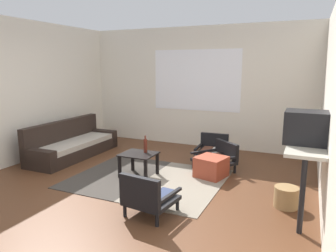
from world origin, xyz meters
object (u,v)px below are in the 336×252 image
Objects in this scene: clay_vase at (308,127)px; armchair_corner at (217,157)px; crt_television at (308,127)px; console_shelf at (306,146)px; armchair_by_window at (212,149)px; armchair_striped_foreground at (148,196)px; couch at (72,145)px; ottoman_orange at (211,167)px; coffee_table at (139,158)px; glass_bottle at (145,145)px; wicker_basket at (286,197)px.

armchair_corner is at bearing 156.78° from clay_vase.
crt_television is 1.94× the size of clay_vase.
console_shelf is (1.42, -0.90, 0.56)m from armchair_corner.
armchair_by_window reaches higher than armchair_corner.
armchair_by_window is 2.12m from clay_vase.
armchair_striped_foreground is at bearing -91.66° from armchair_by_window.
couch reaches higher than ottoman_orange.
couch is 3.16m from armchair_striped_foreground.
armchair_striped_foreground is 2.11m from crt_television.
armchair_striped_foreground is 2.14m from console_shelf.
console_shelf is at bearing 89.27° from crt_television.
clay_vase is (2.54, 0.23, 0.69)m from coffee_table.
clay_vase reaches higher than armchair_by_window.
clay_vase is 2.51m from glass_bottle.
coffee_table reaches higher than wicker_basket.
coffee_table is at bearing -174.90° from clay_vase.
console_shelf is at bearing 33.51° from armchair_striped_foreground.
glass_bottle is (-2.46, -0.12, -0.48)m from clay_vase.
clay_vase is at bearing -9.74° from ottoman_orange.
couch reaches higher than armchair_striped_foreground.
clay_vase reaches higher than couch.
crt_television is (-0.00, -0.25, 0.30)m from console_shelf.
couch is at bearing 172.76° from console_shelf.
armchair_corner reaches higher than ottoman_orange.
clay_vase is at bearing 5.10° from coffee_table.
crt_television is 1.85× the size of glass_bottle.
crt_television reaches higher than ottoman_orange.
armchair_by_window is 0.54m from armchair_corner.
couch is at bearing 168.60° from glass_bottle.
clay_vase is (1.65, -1.10, 0.76)m from armchair_by_window.
coffee_table is 1.22m from ottoman_orange.
ottoman_orange is (0.00, -0.37, -0.07)m from armchair_corner.
coffee_table is 1.06× the size of crt_television.
coffee_table reaches higher than ottoman_orange.
wicker_basket is at bearing -9.86° from couch.
couch is 4.54m from crt_television.
console_shelf is 0.35m from clay_vase.
couch is at bearing 169.59° from crt_television.
armchair_striped_foreground is 1.17× the size of crt_television.
wicker_basket is (2.35, -0.23, -0.18)m from coffee_table.
console_shelf is at bearing -1.36° from coffee_table.
couch is at bearing 179.46° from ottoman_orange.
clay_vase is (4.39, -0.27, 0.78)m from couch.
armchair_by_window is at bearing 133.19° from wicker_basket.
console_shelf reaches higher than couch.
armchair_by_window reaches higher than coffee_table.
armchair_striped_foreground is at bearing -98.46° from armchair_corner.
coffee_table is at bearing -123.11° from glass_bottle.
glass_bottle reaches higher than ottoman_orange.
armchair_corner is (2.96, 0.34, 0.01)m from couch.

